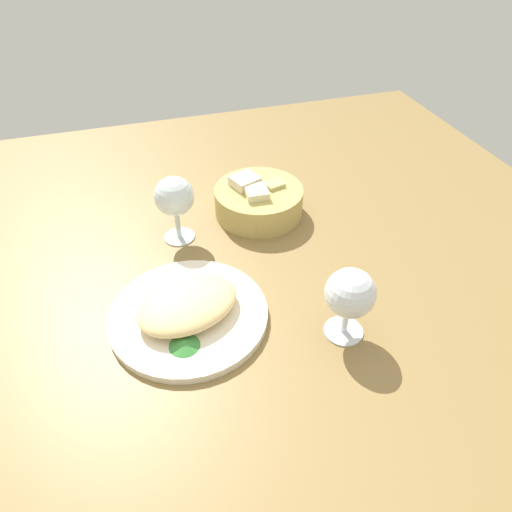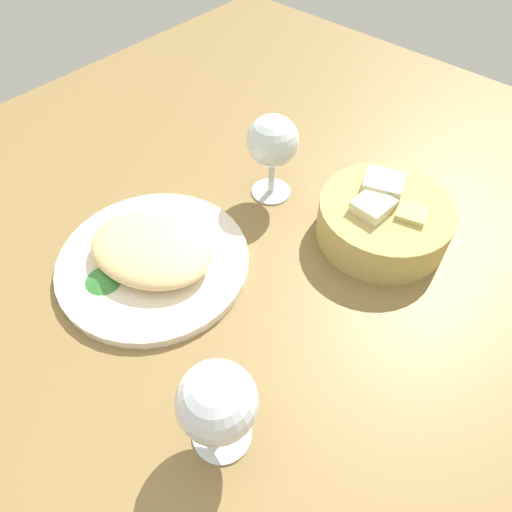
# 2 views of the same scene
# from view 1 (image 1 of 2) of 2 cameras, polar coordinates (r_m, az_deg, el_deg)

# --- Properties ---
(ground_plane) EXTENTS (1.40, 1.40, 0.02)m
(ground_plane) POSITION_cam_1_polar(r_m,az_deg,el_deg) (0.89, 1.02, -1.45)
(ground_plane) COLOR olive
(plate) EXTENTS (0.26, 0.26, 0.01)m
(plate) POSITION_cam_1_polar(r_m,az_deg,el_deg) (0.79, -8.19, -7.12)
(plate) COLOR white
(plate) RESTS_ON ground_plane
(omelette) EXTENTS (0.20, 0.17, 0.04)m
(omelette) POSITION_cam_1_polar(r_m,az_deg,el_deg) (0.77, -8.37, -5.82)
(omelette) COLOR #EEC985
(omelette) RESTS_ON plate
(lettuce_garnish) EXTENTS (0.05, 0.05, 0.01)m
(lettuce_garnish) POSITION_cam_1_polar(r_m,az_deg,el_deg) (0.73, -8.74, -10.44)
(lettuce_garnish) COLOR #39873A
(lettuce_garnish) RESTS_ON plate
(bread_basket) EXTENTS (0.19, 0.19, 0.08)m
(bread_basket) POSITION_cam_1_polar(r_m,az_deg,el_deg) (1.00, 0.25, 6.83)
(bread_basket) COLOR tan
(bread_basket) RESTS_ON ground_plane
(wine_glass_near) EXTENTS (0.08, 0.08, 0.13)m
(wine_glass_near) POSITION_cam_1_polar(r_m,az_deg,el_deg) (0.72, 11.38, -4.71)
(wine_glass_near) COLOR silver
(wine_glass_near) RESTS_ON ground_plane
(wine_glass_far) EXTENTS (0.08, 0.08, 0.14)m
(wine_glass_far) POSITION_cam_1_polar(r_m,az_deg,el_deg) (0.91, -9.90, 6.90)
(wine_glass_far) COLOR silver
(wine_glass_far) RESTS_ON ground_plane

